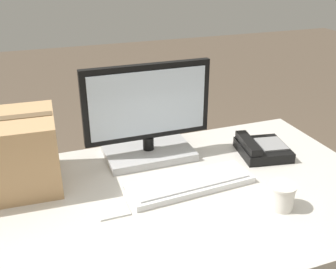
{
  "coord_description": "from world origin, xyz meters",
  "views": [
    {
      "loc": [
        -0.26,
        -1.06,
        1.5
      ],
      "look_at": [
        0.19,
        0.16,
        0.9
      ],
      "focal_mm": 42.0,
      "sensor_mm": 36.0,
      "label": 1
    }
  ],
  "objects_px": {
    "keyboard": "(190,183)",
    "sticky_note_pad": "(113,209)",
    "monitor": "(148,120)",
    "desk_phone": "(261,149)",
    "paper_cup_right": "(282,196)"
  },
  "relations": [
    {
      "from": "keyboard",
      "to": "sticky_note_pad",
      "type": "height_order",
      "value": "keyboard"
    },
    {
      "from": "monitor",
      "to": "sticky_note_pad",
      "type": "height_order",
      "value": "monitor"
    },
    {
      "from": "desk_phone",
      "to": "keyboard",
      "type": "bearing_deg",
      "value": -151.11
    },
    {
      "from": "monitor",
      "to": "paper_cup_right",
      "type": "xyz_separation_m",
      "value": [
        0.29,
        -0.49,
        -0.12
      ]
    },
    {
      "from": "paper_cup_right",
      "to": "sticky_note_pad",
      "type": "bearing_deg",
      "value": 161.12
    },
    {
      "from": "desk_phone",
      "to": "paper_cup_right",
      "type": "distance_m",
      "value": 0.37
    },
    {
      "from": "keyboard",
      "to": "sticky_note_pad",
      "type": "xyz_separation_m",
      "value": [
        -0.29,
        -0.04,
        -0.01
      ]
    },
    {
      "from": "monitor",
      "to": "desk_phone",
      "type": "bearing_deg",
      "value": -18.45
    },
    {
      "from": "keyboard",
      "to": "sticky_note_pad",
      "type": "distance_m",
      "value": 0.29
    },
    {
      "from": "desk_phone",
      "to": "paper_cup_right",
      "type": "relative_size",
      "value": 2.6
    },
    {
      "from": "keyboard",
      "to": "desk_phone",
      "type": "height_order",
      "value": "desk_phone"
    },
    {
      "from": "keyboard",
      "to": "desk_phone",
      "type": "xyz_separation_m",
      "value": [
        0.37,
        0.13,
        0.01
      ]
    },
    {
      "from": "paper_cup_right",
      "to": "sticky_note_pad",
      "type": "xyz_separation_m",
      "value": [
        -0.52,
        0.18,
        -0.04
      ]
    },
    {
      "from": "desk_phone",
      "to": "sticky_note_pad",
      "type": "bearing_deg",
      "value": -155.81
    },
    {
      "from": "keyboard",
      "to": "sticky_note_pad",
      "type": "bearing_deg",
      "value": -175.6
    }
  ]
}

